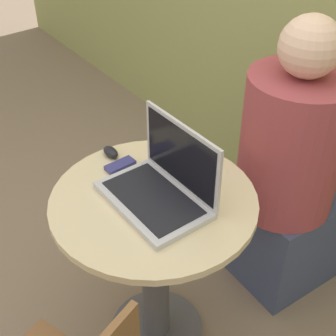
% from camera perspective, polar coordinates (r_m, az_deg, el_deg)
% --- Properties ---
extents(ground_plane, '(12.00, 12.00, 0.00)m').
position_cam_1_polar(ground_plane, '(2.00, -1.38, -19.12)').
color(ground_plane, '#7F6B56').
extents(round_table, '(0.66, 0.66, 0.70)m').
position_cam_1_polar(round_table, '(1.62, -1.63, -9.45)').
color(round_table, '#4C4C51').
rests_on(round_table, ground_plane).
extents(laptop, '(0.35, 0.23, 0.25)m').
position_cam_1_polar(laptop, '(1.44, -0.68, -2.03)').
color(laptop, '#B7B7BC').
rests_on(laptop, round_table).
extents(cell_phone, '(0.05, 0.11, 0.02)m').
position_cam_1_polar(cell_phone, '(1.60, -5.85, 0.33)').
color(cell_phone, navy).
rests_on(cell_phone, round_table).
extents(computer_mouse, '(0.07, 0.04, 0.03)m').
position_cam_1_polar(computer_mouse, '(1.66, -7.00, 1.95)').
color(computer_mouse, black).
rests_on(computer_mouse, round_table).
extents(person_seated, '(0.38, 0.59, 1.18)m').
position_cam_1_polar(person_seated, '(1.92, 15.15, -2.16)').
color(person_seated, '#3D4766').
rests_on(person_seated, ground_plane).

